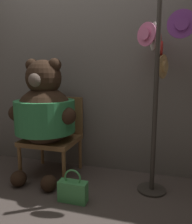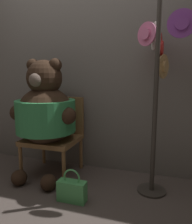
{
  "view_description": "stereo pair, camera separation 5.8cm",
  "coord_description": "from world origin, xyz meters",
  "px_view_note": "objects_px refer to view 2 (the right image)",
  "views": [
    {
      "loc": [
        0.95,
        -1.83,
        1.14
      ],
      "look_at": [
        0.32,
        0.27,
        0.77
      ],
      "focal_mm": 35.0,
      "sensor_mm": 36.0,
      "label": 1
    },
    {
      "loc": [
        1.0,
        -1.81,
        1.14
      ],
      "look_at": [
        0.32,
        0.27,
        0.77
      ],
      "focal_mm": 35.0,
      "sensor_mm": 36.0,
      "label": 2
    }
  ],
  "objects_px": {
    "teddy_bear": "(45,112)",
    "chair": "(55,132)",
    "handbag_on_ground": "(72,190)",
    "hat_display_rack": "(158,76)"
  },
  "relations": [
    {
      "from": "teddy_bear",
      "to": "hat_display_rack",
      "type": "distance_m",
      "value": 1.23
    },
    {
      "from": "hat_display_rack",
      "to": "handbag_on_ground",
      "type": "distance_m",
      "value": 1.33
    },
    {
      "from": "chair",
      "to": "hat_display_rack",
      "type": "height_order",
      "value": "hat_display_rack"
    },
    {
      "from": "teddy_bear",
      "to": "hat_display_rack",
      "type": "relative_size",
      "value": 0.73
    },
    {
      "from": "teddy_bear",
      "to": "chair",
      "type": "bearing_deg",
      "value": 83.74
    },
    {
      "from": "teddy_bear",
      "to": "handbag_on_ground",
      "type": "xyz_separation_m",
      "value": [
        0.48,
        -0.38,
        -0.64
      ]
    },
    {
      "from": "teddy_bear",
      "to": "handbag_on_ground",
      "type": "distance_m",
      "value": 0.88
    },
    {
      "from": "chair",
      "to": "teddy_bear",
      "type": "height_order",
      "value": "teddy_bear"
    },
    {
      "from": "chair",
      "to": "teddy_bear",
      "type": "xyz_separation_m",
      "value": [
        -0.02,
        -0.17,
        0.27
      ]
    },
    {
      "from": "chair",
      "to": "handbag_on_ground",
      "type": "relative_size",
      "value": 2.86
    }
  ]
}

